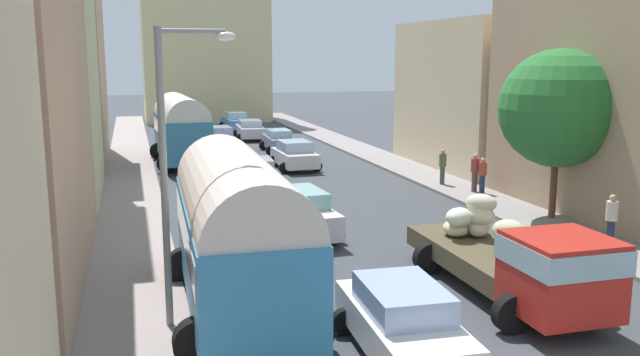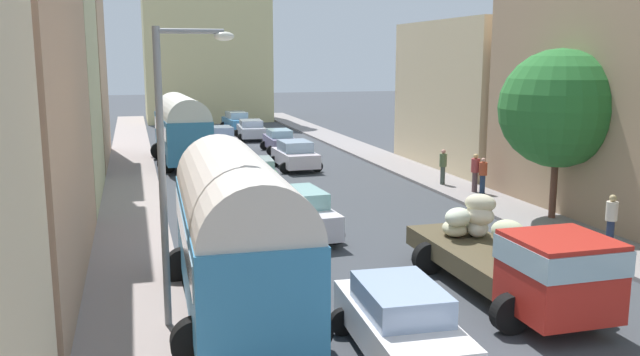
# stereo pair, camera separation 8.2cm
# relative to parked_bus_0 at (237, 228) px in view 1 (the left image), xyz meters

# --- Properties ---
(ground_plane) EXTENTS (154.00, 154.00, 0.00)m
(ground_plane) POSITION_rel_parked_bus_0_xyz_m (4.85, 19.55, -2.13)
(ground_plane) COLOR #3E4148
(sidewalk_left) EXTENTS (2.50, 70.00, 0.14)m
(sidewalk_left) POSITION_rel_parked_bus_0_xyz_m (-2.40, 19.55, -2.06)
(sidewalk_left) COLOR #A1928D
(sidewalk_left) RESTS_ON ground
(sidewalk_right) EXTENTS (2.50, 70.00, 0.14)m
(sidewalk_right) POSITION_rel_parked_bus_0_xyz_m (12.10, 19.55, -2.06)
(sidewalk_right) COLOR gray
(sidewalk_right) RESTS_ON ground
(building_left_2) EXTENTS (4.89, 9.10, 14.43)m
(building_left_2) POSITION_rel_parked_bus_0_xyz_m (-5.88, 14.53, 5.12)
(building_left_2) COLOR beige
(building_left_2) RESTS_ON ground
(building_left_3) EXTENTS (6.25, 10.13, 13.63)m
(building_left_3) POSITION_rel_parked_bus_0_xyz_m (-6.49, 25.12, 4.71)
(building_left_3) COLOR tan
(building_left_3) RESTS_ON ground
(building_right_2) EXTENTS (5.84, 10.43, 7.97)m
(building_right_2) POSITION_rel_parked_bus_0_xyz_m (16.27, 17.76, 1.85)
(building_right_2) COLOR beige
(building_right_2) RESTS_ON ground
(distant_church) EXTENTS (11.53, 7.75, 20.74)m
(distant_church) POSITION_rel_parked_bus_0_xyz_m (4.85, 49.47, 5.40)
(distant_church) COLOR #CCC389
(distant_church) RESTS_ON ground
(parked_bus_0) EXTENTS (3.44, 8.10, 3.90)m
(parked_bus_0) POSITION_rel_parked_bus_0_xyz_m (0.00, 0.00, 0.00)
(parked_bus_0) COLOR teal
(parked_bus_0) RESTS_ON ground
(parked_bus_1) EXTENTS (3.45, 8.16, 3.94)m
(parked_bus_1) POSITION_rel_parked_bus_0_xyz_m (0.44, 23.05, 0.03)
(parked_bus_1) COLOR teal
(parked_bus_1) RESTS_ON ground
(cargo_truck_0) EXTENTS (2.97, 7.17, 2.27)m
(cargo_truck_0) POSITION_rel_parked_bus_0_xyz_m (6.72, -1.29, -0.95)
(cargo_truck_0) COLOR red
(cargo_truck_0) RESTS_ON ground
(car_0) EXTENTS (2.44, 4.00, 1.56)m
(car_0) POSITION_rel_parked_bus_0_xyz_m (6.24, 19.80, -1.35)
(car_0) COLOR silver
(car_0) RESTS_ON ground
(car_1) EXTENTS (2.20, 4.00, 1.47)m
(car_1) POSITION_rel_parked_bus_0_xyz_m (6.82, 26.41, -1.38)
(car_1) COLOR gray
(car_1) RESTS_ON ground
(car_2) EXTENTS (2.49, 4.31, 1.45)m
(car_2) POSITION_rel_parked_bus_0_xyz_m (6.23, 33.57, -1.39)
(car_2) COLOR silver
(car_2) RESTS_ON ground
(car_3) EXTENTS (2.44, 4.50, 1.55)m
(car_3) POSITION_rel_parked_bus_0_xyz_m (6.17, 40.22, -1.36)
(car_3) COLOR #3E86BE
(car_3) RESTS_ON ground
(car_4) EXTENTS (2.44, 4.37, 1.55)m
(car_4) POSITION_rel_parked_bus_0_xyz_m (2.83, -3.20, -1.36)
(car_4) COLOR white
(car_4) RESTS_ON ground
(car_5) EXTENTS (2.34, 4.37, 1.63)m
(car_5) POSITION_rel_parked_bus_0_xyz_m (3.17, 6.40, -1.32)
(car_5) COLOR silver
(car_5) RESTS_ON ground
(car_6) EXTENTS (2.36, 3.78, 1.47)m
(car_6) POSITION_rel_parked_bus_0_xyz_m (3.17, 14.69, -1.39)
(car_6) COLOR #4D9656
(car_6) RESTS_ON ground
(car_7) EXTENTS (2.31, 3.95, 1.60)m
(car_7) POSITION_rel_parked_bus_0_xyz_m (3.26, 28.07, -1.34)
(car_7) COLOR silver
(car_7) RESTS_ON ground
(pedestrian_0) EXTENTS (0.43, 0.43, 1.86)m
(pedestrian_0) POSITION_rel_parked_bus_0_xyz_m (12.31, 10.94, -1.07)
(pedestrian_0) COLOR #563F42
(pedestrian_0) RESTS_ON ground
(pedestrian_1) EXTENTS (0.49, 0.49, 1.73)m
(pedestrian_1) POSITION_rel_parked_bus_0_xyz_m (12.48, 10.56, -1.15)
(pedestrian_1) COLOR #20314F
(pedestrian_1) RESTS_ON ground
(pedestrian_2) EXTENTS (0.48, 0.48, 1.81)m
(pedestrian_2) POSITION_rel_parked_bus_0_xyz_m (11.74, 12.95, -1.10)
(pedestrian_2) COLOR #404B43
(pedestrian_2) RESTS_ON ground
(pedestrian_3) EXTENTS (0.42, 0.42, 1.84)m
(pedestrian_3) POSITION_rel_parked_bus_0_xyz_m (12.12, 1.94, -1.08)
(pedestrian_3) COLOR #222E4C
(pedestrian_3) RESTS_ON ground
(streetlamp_near) EXTENTS (1.71, 0.28, 6.71)m
(streetlamp_near) POSITION_rel_parked_bus_0_xyz_m (-1.43, -0.53, 1.85)
(streetlamp_near) COLOR gray
(streetlamp_near) RESTS_ON ground
(roadside_tree_1) EXTENTS (4.33, 4.33, 6.39)m
(roadside_tree_1) POSITION_rel_parked_bus_0_xyz_m (12.75, 5.85, 2.09)
(roadside_tree_1) COLOR brown
(roadside_tree_1) RESTS_ON ground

